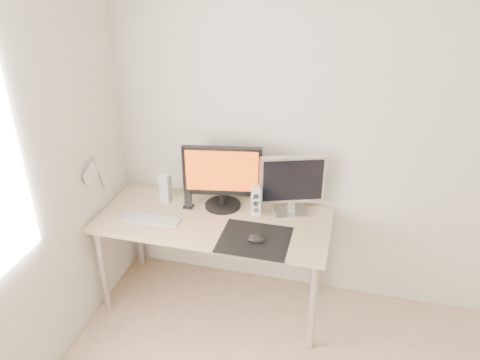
{
  "coord_description": "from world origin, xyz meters",
  "views": [
    {
      "loc": [
        -0.08,
        -1.23,
        2.44
      ],
      "look_at": [
        -0.76,
        1.46,
        1.01
      ],
      "focal_mm": 35.0,
      "sensor_mm": 36.0,
      "label": 1
    }
  ],
  "objects_px": {
    "desk": "(214,228)",
    "keyboard": "(151,219)",
    "phone_dock": "(188,203)",
    "speaker_right": "(257,201)",
    "second_monitor": "(292,183)",
    "main_monitor": "(222,175)",
    "speaker_left": "(165,189)",
    "mouse": "(257,239)"
  },
  "relations": [
    {
      "from": "speaker_left",
      "to": "keyboard",
      "type": "height_order",
      "value": "speaker_left"
    },
    {
      "from": "mouse",
      "to": "speaker_left",
      "type": "height_order",
      "value": "speaker_left"
    },
    {
      "from": "speaker_left",
      "to": "phone_dock",
      "type": "relative_size",
      "value": 1.7
    },
    {
      "from": "keyboard",
      "to": "speaker_left",
      "type": "bearing_deg",
      "value": 88.9
    },
    {
      "from": "speaker_left",
      "to": "phone_dock",
      "type": "distance_m",
      "value": 0.21
    },
    {
      "from": "main_monitor",
      "to": "speaker_left",
      "type": "distance_m",
      "value": 0.45
    },
    {
      "from": "mouse",
      "to": "second_monitor",
      "type": "height_order",
      "value": "second_monitor"
    },
    {
      "from": "desk",
      "to": "main_monitor",
      "type": "bearing_deg",
      "value": 83.44
    },
    {
      "from": "second_monitor",
      "to": "speaker_right",
      "type": "bearing_deg",
      "value": -163.17
    },
    {
      "from": "speaker_left",
      "to": "speaker_right",
      "type": "distance_m",
      "value": 0.68
    },
    {
      "from": "mouse",
      "to": "keyboard",
      "type": "xyz_separation_m",
      "value": [
        -0.76,
        0.08,
        -0.02
      ]
    },
    {
      "from": "mouse",
      "to": "main_monitor",
      "type": "bearing_deg",
      "value": 131.2
    },
    {
      "from": "mouse",
      "to": "keyboard",
      "type": "height_order",
      "value": "mouse"
    },
    {
      "from": "speaker_left",
      "to": "main_monitor",
      "type": "bearing_deg",
      "value": 3.58
    },
    {
      "from": "phone_dock",
      "to": "speaker_left",
      "type": "bearing_deg",
      "value": 166.53
    },
    {
      "from": "main_monitor",
      "to": "second_monitor",
      "type": "distance_m",
      "value": 0.49
    },
    {
      "from": "mouse",
      "to": "desk",
      "type": "xyz_separation_m",
      "value": [
        -0.35,
        0.21,
        -0.1
      ]
    },
    {
      "from": "desk",
      "to": "speaker_right",
      "type": "height_order",
      "value": "speaker_right"
    },
    {
      "from": "speaker_right",
      "to": "phone_dock",
      "type": "relative_size",
      "value": 1.7
    },
    {
      "from": "main_monitor",
      "to": "speaker_right",
      "type": "relative_size",
      "value": 2.62
    },
    {
      "from": "main_monitor",
      "to": "phone_dock",
      "type": "relative_size",
      "value": 4.46
    },
    {
      "from": "second_monitor",
      "to": "phone_dock",
      "type": "bearing_deg",
      "value": -171.62
    },
    {
      "from": "speaker_right",
      "to": "phone_dock",
      "type": "xyz_separation_m",
      "value": [
        -0.49,
        -0.04,
        -0.07
      ]
    },
    {
      "from": "speaker_right",
      "to": "second_monitor",
      "type": "bearing_deg",
      "value": 16.83
    },
    {
      "from": "mouse",
      "to": "phone_dock",
      "type": "xyz_separation_m",
      "value": [
        -0.57,
        0.31,
        0.01
      ]
    },
    {
      "from": "desk",
      "to": "keyboard",
      "type": "height_order",
      "value": "keyboard"
    },
    {
      "from": "mouse",
      "to": "keyboard",
      "type": "relative_size",
      "value": 0.28
    },
    {
      "from": "keyboard",
      "to": "phone_dock",
      "type": "relative_size",
      "value": 3.41
    },
    {
      "from": "main_monitor",
      "to": "keyboard",
      "type": "distance_m",
      "value": 0.58
    },
    {
      "from": "mouse",
      "to": "second_monitor",
      "type": "relative_size",
      "value": 0.27
    },
    {
      "from": "desk",
      "to": "phone_dock",
      "type": "xyz_separation_m",
      "value": [
        -0.22,
        0.1,
        0.12
      ]
    },
    {
      "from": "speaker_left",
      "to": "speaker_right",
      "type": "bearing_deg",
      "value": -0.71
    },
    {
      "from": "second_monitor",
      "to": "speaker_left",
      "type": "bearing_deg",
      "value": -176.17
    },
    {
      "from": "second_monitor",
      "to": "keyboard",
      "type": "xyz_separation_m",
      "value": [
        -0.92,
        -0.33,
        -0.23
      ]
    },
    {
      "from": "speaker_right",
      "to": "mouse",
      "type": "bearing_deg",
      "value": -77.72
    },
    {
      "from": "mouse",
      "to": "speaker_left",
      "type": "distance_m",
      "value": 0.84
    },
    {
      "from": "second_monitor",
      "to": "keyboard",
      "type": "distance_m",
      "value": 1.0
    },
    {
      "from": "desk",
      "to": "second_monitor",
      "type": "distance_m",
      "value": 0.63
    },
    {
      "from": "desk",
      "to": "mouse",
      "type": "bearing_deg",
      "value": -30.83
    },
    {
      "from": "second_monitor",
      "to": "keyboard",
      "type": "bearing_deg",
      "value": -160.05
    },
    {
      "from": "speaker_right",
      "to": "phone_dock",
      "type": "height_order",
      "value": "speaker_right"
    },
    {
      "from": "main_monitor",
      "to": "speaker_left",
      "type": "xyz_separation_m",
      "value": [
        -0.42,
        -0.03,
        -0.15
      ]
    }
  ]
}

